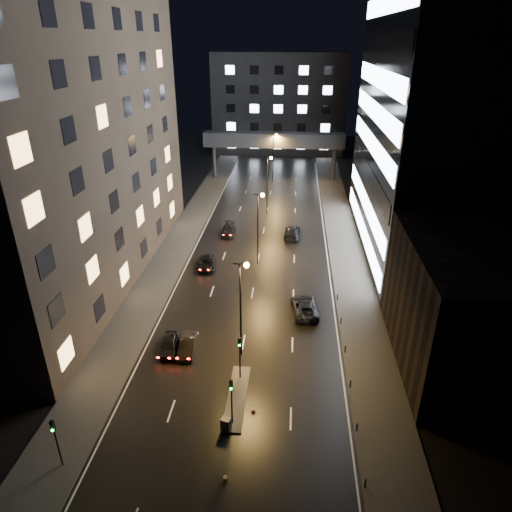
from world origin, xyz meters
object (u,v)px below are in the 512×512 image
object	(u,v)px
utility_cabinet	(226,424)
car_away_c	(207,263)
car_away_a	(169,345)
car_away_b	(188,345)
car_toward_a	(304,307)
car_away_d	(229,230)
car_toward_b	(292,232)

from	to	relation	value
utility_cabinet	car_away_c	bearing A→B (deg)	122.08
car_away_a	car_away_b	size ratio (longest dim) A/B	0.97
car_toward_a	utility_cabinet	size ratio (longest dim) A/B	5.17
car_away_c	car_toward_a	distance (m)	16.56
car_away_d	car_away_b	bearing A→B (deg)	-91.41
car_away_d	car_toward_b	size ratio (longest dim) A/B	0.85
car_toward_b	utility_cabinet	world-z (taller)	car_toward_b
car_away_b	car_away_c	size ratio (longest dim) A/B	0.89
car_away_d	utility_cabinet	xyz separation A→B (m)	(5.34, -39.81, -0.00)
utility_cabinet	car_toward_a	bearing A→B (deg)	89.02
car_away_d	car_toward_b	xyz separation A→B (m)	(10.03, -0.36, 0.12)
car_away_d	car_away_a	bearing A→B (deg)	-94.91
car_away_c	car_away_b	bearing A→B (deg)	-93.26
car_away_d	utility_cabinet	size ratio (longest dim) A/B	4.40
car_away_a	car_away_c	xyz separation A→B (m)	(0.43, 18.27, -0.04)
car_away_b	utility_cabinet	distance (m)	11.10
car_away_d	car_toward_a	xyz separation A→B (m)	(11.69, -22.07, 0.09)
car_toward_b	car_away_b	bearing A→B (deg)	74.54
car_toward_a	utility_cabinet	bearing A→B (deg)	62.49
car_away_b	car_toward_a	xyz separation A→B (m)	(11.60, 7.97, 0.09)
car_away_a	car_toward_a	size ratio (longest dim) A/B	0.73
car_away_b	car_toward_b	xyz separation A→B (m)	(9.94, 29.67, 0.12)
car_toward_a	utility_cabinet	distance (m)	18.85
car_toward_a	car_toward_b	bearing A→B (deg)	-93.45
car_away_d	car_toward_b	distance (m)	10.04
car_away_d	car_away_c	bearing A→B (deg)	-97.94
car_away_a	car_away_c	bearing A→B (deg)	81.76
car_away_a	car_away_c	world-z (taller)	car_away_a
car_away_b	car_away_c	xyz separation A→B (m)	(-1.41, 18.21, -0.04)
car_away_d	car_toward_a	world-z (taller)	car_toward_a
car_away_c	car_toward_b	size ratio (longest dim) A/B	0.84
car_toward_a	utility_cabinet	xyz separation A→B (m)	(-6.35, -17.75, -0.09)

